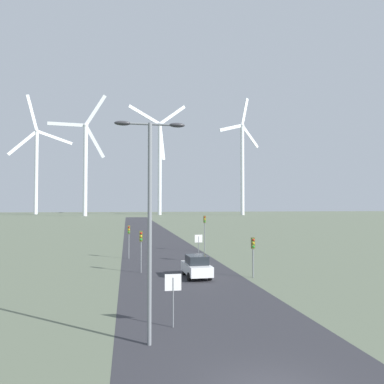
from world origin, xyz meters
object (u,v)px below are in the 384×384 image
object	(u,v)px
traffic_light_post_near_right	(253,248)
wind_turbine_right	(242,161)
traffic_light_post_mid_right	(205,225)
stop_sign_near	(173,290)
wind_turbine_center	(160,159)
wind_turbine_far_left	(36,163)
traffic_light_post_near_left	(141,242)
streetlamp	(150,203)
wind_turbine_left	(85,160)
traffic_light_post_mid_left	(129,234)
stop_sign_far	(199,243)
car_approaching	(197,266)

from	to	relation	value
traffic_light_post_near_right	wind_turbine_right	size ratio (longest dim) A/B	0.05
wind_turbine_right	traffic_light_post_mid_right	bearing A→B (deg)	-109.18
stop_sign_near	traffic_light_post_near_right	bearing A→B (deg)	54.48
stop_sign_near	wind_turbine_center	size ratio (longest dim) A/B	0.04
wind_turbine_far_left	traffic_light_post_near_left	bearing A→B (deg)	-74.98
streetlamp	wind_turbine_far_left	xyz separation A→B (m)	(-56.64, 229.04, 26.07)
wind_turbine_left	wind_turbine_right	distance (m)	88.09
wind_turbine_left	streetlamp	bearing A→B (deg)	-83.10
traffic_light_post_near_left	traffic_light_post_near_right	xyz separation A→B (m)	(8.93, -3.78, -0.27)
traffic_light_post_mid_left	wind_turbine_far_left	world-z (taller)	wind_turbine_far_left
stop_sign_near	wind_turbine_left	size ratio (longest dim) A/B	0.04
traffic_light_post_mid_right	traffic_light_post_near_left	bearing A→B (deg)	-122.50
traffic_light_post_near_right	wind_turbine_center	world-z (taller)	wind_turbine_center
stop_sign_far	traffic_light_post_near_left	size ratio (longest dim) A/B	0.77
wind_turbine_center	wind_turbine_far_left	bearing A→B (deg)	161.32
traffic_light_post_near_left	car_approaching	bearing A→B (deg)	-34.06
stop_sign_far	wind_turbine_far_left	world-z (taller)	wind_turbine_far_left
traffic_light_post_mid_left	traffic_light_post_mid_right	world-z (taller)	traffic_light_post_mid_right
stop_sign_far	car_approaching	size ratio (longest dim) A/B	0.67
traffic_light_post_near_left	traffic_light_post_mid_right	xyz separation A→B (m)	(8.47, 13.30, 0.65)
streetlamp	wind_turbine_center	distance (m)	206.32
traffic_light_post_near_right	wind_turbine_far_left	bearing A→B (deg)	106.97
stop_sign_near	traffic_light_post_near_right	world-z (taller)	traffic_light_post_near_right
traffic_light_post_mid_right	wind_turbine_center	size ratio (longest dim) A/B	0.07
car_approaching	wind_turbine_far_left	xyz separation A→B (m)	(-61.30, 215.01, 31.16)
stop_sign_far	wind_turbine_center	distance (m)	184.43
wind_turbine_right	stop_sign_far	bearing A→B (deg)	-109.04
streetlamp	wind_turbine_right	world-z (taller)	wind_turbine_right
stop_sign_near	wind_turbine_far_left	distance (m)	236.17
wind_turbine_left	wind_turbine_center	size ratio (longest dim) A/B	0.97
streetlamp	wind_turbine_right	size ratio (longest dim) A/B	0.14
traffic_light_post_mid_left	wind_turbine_center	size ratio (longest dim) A/B	0.05
stop_sign_far	wind_turbine_far_left	size ratio (longest dim) A/B	0.04
traffic_light_post_mid_right	streetlamp	bearing A→B (deg)	-106.11
traffic_light_post_near_right	traffic_light_post_near_left	bearing A→B (deg)	157.04
wind_turbine_center	traffic_light_post_near_right	bearing A→B (deg)	-92.66
traffic_light_post_mid_right	wind_turbine_center	distance (m)	176.21
car_approaching	wind_turbine_right	size ratio (longest dim) A/B	0.06
traffic_light_post_mid_right	traffic_light_post_mid_left	bearing A→B (deg)	-154.85
stop_sign_near	car_approaching	bearing A→B (deg)	74.12
traffic_light_post_near_right	traffic_light_post_mid_left	distance (m)	16.08
stop_sign_near	traffic_light_post_near_left	distance (m)	14.96
wind_turbine_center	traffic_light_post_near_left	bearing A→B (deg)	-95.44
car_approaching	wind_turbine_far_left	size ratio (longest dim) A/B	0.06
stop_sign_far	traffic_light_post_near_right	size ratio (longest dim) A/B	0.86
traffic_light_post_near_left	car_approaching	world-z (taller)	traffic_light_post_near_left
car_approaching	wind_turbine_right	xyz separation A→B (m)	(60.56, 178.66, 30.39)
streetlamp	traffic_light_post_near_left	xyz separation A→B (m)	(0.27, 16.99, -3.33)
streetlamp	stop_sign_near	world-z (taller)	streetlamp
streetlamp	traffic_light_post_mid_right	world-z (taller)	streetlamp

